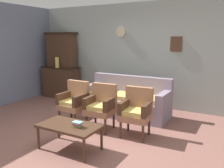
{
  "coord_description": "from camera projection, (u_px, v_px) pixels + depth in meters",
  "views": [
    {
      "loc": [
        2.37,
        -3.21,
        1.8
      ],
      "look_at": [
        0.01,
        1.0,
        0.85
      ],
      "focal_mm": 37.86,
      "sensor_mm": 36.0,
      "label": 1
    }
  ],
  "objects": [
    {
      "name": "ground_plane",
      "position": [
        84.0,
        140.0,
        4.23
      ],
      "size": [
        7.68,
        7.68,
        0.0
      ],
      "primitive_type": "plane",
      "color": "#84564C"
    },
    {
      "name": "wall_back_with_decor",
      "position": [
        142.0,
        55.0,
        6.22
      ],
      "size": [
        6.4,
        0.09,
        2.7
      ],
      "color": "#939E99",
      "rests_on": "ground"
    },
    {
      "name": "side_cabinet",
      "position": [
        61.0,
        82.0,
        7.26
      ],
      "size": [
        1.16,
        0.55,
        0.93
      ],
      "color": "#472D1E",
      "rests_on": "ground"
    },
    {
      "name": "cabinet_upper_hutch",
      "position": [
        62.0,
        49.0,
        7.14
      ],
      "size": [
        0.99,
        0.38,
        1.03
      ],
      "color": "#472D1E",
      "rests_on": "side_cabinet"
    },
    {
      "name": "vase_on_cabinet",
      "position": [
        57.0,
        62.0,
        6.97
      ],
      "size": [
        0.12,
        0.12,
        0.31
      ],
      "primitive_type": "cylinder",
      "color": "#D7C35C",
      "rests_on": "side_cabinet"
    },
    {
      "name": "floral_couch",
      "position": [
        126.0,
        101.0,
        5.57
      ],
      "size": [
        2.03,
        0.81,
        0.9
      ],
      "color": "gray",
      "rests_on": "ground"
    },
    {
      "name": "armchair_by_doorway",
      "position": [
        74.0,
        101.0,
        4.97
      ],
      "size": [
        0.53,
        0.5,
        0.9
      ],
      "color": "#9E6B4C",
      "rests_on": "ground"
    },
    {
      "name": "armchair_near_cabinet",
      "position": [
        101.0,
        105.0,
        4.66
      ],
      "size": [
        0.55,
        0.53,
        0.9
      ],
      "color": "#9E6B4C",
      "rests_on": "ground"
    },
    {
      "name": "armchair_near_couch_end",
      "position": [
        136.0,
        110.0,
        4.33
      ],
      "size": [
        0.55,
        0.53,
        0.9
      ],
      "color": "#9E6B4C",
      "rests_on": "ground"
    },
    {
      "name": "coffee_table",
      "position": [
        69.0,
        127.0,
        3.81
      ],
      "size": [
        1.0,
        0.56,
        0.42
      ],
      "color": "#472D1E",
      "rests_on": "ground"
    },
    {
      "name": "book_stack_on_table",
      "position": [
        77.0,
        124.0,
        3.7
      ],
      "size": [
        0.17,
        0.13,
        0.09
      ],
      "color": "#66A169",
      "rests_on": "coffee_table"
    }
  ]
}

